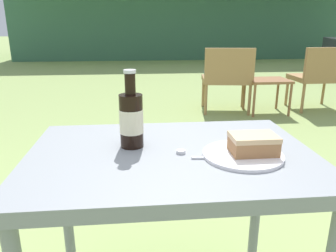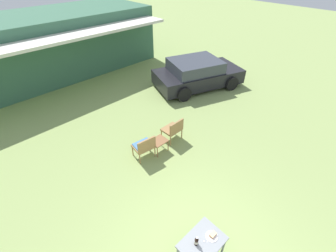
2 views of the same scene
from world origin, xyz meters
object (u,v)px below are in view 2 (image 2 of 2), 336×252
object	(u,v)px
cola_bottle_near	(196,242)
cake_on_plate	(212,235)
wicker_chair_plain	(173,129)
garden_side_table	(159,142)
patio_table	(202,244)
wicker_chair_cushioned	(144,146)
parked_car	(197,74)

from	to	relation	value
cola_bottle_near	cake_on_plate	bearing A→B (deg)	-18.81
wicker_chair_plain	garden_side_table	xyz separation A→B (m)	(-0.71, -0.07, -0.10)
cake_on_plate	patio_table	bearing A→B (deg)	165.52
wicker_chair_plain	wicker_chair_cushioned	bearing A→B (deg)	-1.92
wicker_chair_cushioned	garden_side_table	distance (m)	0.51
parked_car	patio_table	xyz separation A→B (m)	(-5.74, -5.05, 0.01)
wicker_chair_cushioned	cola_bottle_near	distance (m)	3.22
parked_car	cake_on_plate	xyz separation A→B (m)	(-5.52, -5.11, 0.11)
cola_bottle_near	parked_car	bearing A→B (deg)	40.47
wicker_chair_cushioned	garden_side_table	size ratio (longest dim) A/B	1.63
wicker_chair_cushioned	wicker_chair_plain	world-z (taller)	same
cola_bottle_near	garden_side_table	bearing A→B (deg)	60.62
patio_table	cola_bottle_near	distance (m)	0.22
parked_car	patio_table	size ratio (longest dim) A/B	5.00
wicker_chair_plain	cola_bottle_near	size ratio (longest dim) A/B	3.36
patio_table	cola_bottle_near	world-z (taller)	cola_bottle_near
wicker_chair_plain	cola_bottle_near	distance (m)	3.80
parked_car	cake_on_plate	bearing A→B (deg)	-117.59
cola_bottle_near	patio_table	bearing A→B (deg)	-26.29
wicker_chair_plain	cake_on_plate	bearing A→B (deg)	56.14
patio_table	cake_on_plate	distance (m)	0.25
wicker_chair_cushioned	cake_on_plate	size ratio (longest dim) A/B	3.46
parked_car	wicker_chair_plain	bearing A→B (deg)	-130.47
parked_car	garden_side_table	size ratio (longest dim) A/B	8.68
garden_side_table	patio_table	world-z (taller)	patio_table
wicker_chair_plain	cola_bottle_near	xyz separation A→B (m)	(-2.34, -2.97, 0.33)
wicker_chair_plain	garden_side_table	bearing A→B (deg)	4.89
cake_on_plate	garden_side_table	bearing A→B (deg)	66.75
garden_side_table	cake_on_plate	size ratio (longest dim) A/B	2.13
patio_table	cake_on_plate	size ratio (longest dim) A/B	3.69
garden_side_table	wicker_chair_cushioned	bearing A→B (deg)	169.27
garden_side_table	patio_table	size ratio (longest dim) A/B	0.58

